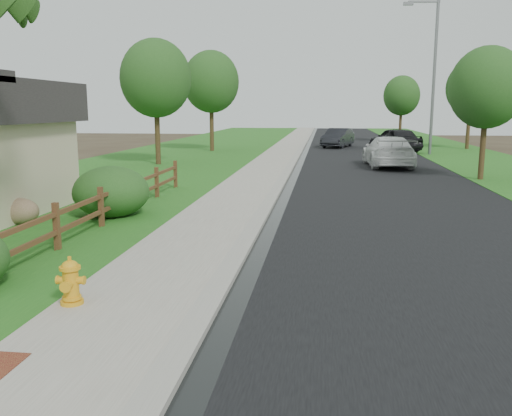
# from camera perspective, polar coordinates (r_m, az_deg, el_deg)

# --- Properties ---
(ground) EXTENTS (120.00, 120.00, 0.00)m
(ground) POSITION_cam_1_polar(r_m,az_deg,el_deg) (6.85, -12.66, -16.85)
(ground) COLOR #392C1F
(road) EXTENTS (8.00, 90.00, 0.02)m
(road) POSITION_cam_1_polar(r_m,az_deg,el_deg) (40.90, 10.63, 5.94)
(road) COLOR black
(road) RESTS_ON ground
(curb) EXTENTS (0.40, 90.00, 0.12)m
(curb) POSITION_cam_1_polar(r_m,az_deg,el_deg) (40.86, 4.71, 6.15)
(curb) COLOR gray
(curb) RESTS_ON ground
(wet_gutter) EXTENTS (0.50, 90.00, 0.00)m
(wet_gutter) POSITION_cam_1_polar(r_m,az_deg,el_deg) (40.85, 5.21, 6.09)
(wet_gutter) COLOR black
(wet_gutter) RESTS_ON road
(sidewalk) EXTENTS (2.20, 90.00, 0.10)m
(sidewalk) POSITION_cam_1_polar(r_m,az_deg,el_deg) (40.94, 2.89, 6.17)
(sidewalk) COLOR gray
(sidewalk) RESTS_ON ground
(grass_strip) EXTENTS (1.60, 90.00, 0.06)m
(grass_strip) POSITION_cam_1_polar(r_m,az_deg,el_deg) (41.12, 0.23, 6.17)
(grass_strip) COLOR #1C5618
(grass_strip) RESTS_ON ground
(lawn_near) EXTENTS (9.00, 90.00, 0.04)m
(lawn_near) POSITION_cam_1_polar(r_m,az_deg,el_deg) (42.07, -6.86, 6.18)
(lawn_near) COLOR #1C5618
(lawn_near) RESTS_ON ground
(verge_far) EXTENTS (6.00, 90.00, 0.04)m
(verge_far) POSITION_cam_1_polar(r_m,az_deg,el_deg) (41.88, 20.14, 5.60)
(verge_far) COLOR #1C5618
(verge_far) RESTS_ON ground
(ranch_fence) EXTENTS (0.12, 16.92, 1.10)m
(ranch_fence) POSITION_cam_1_polar(r_m,az_deg,el_deg) (13.64, -17.97, -0.60)
(ranch_fence) COLOR #4B2D19
(ranch_fence) RESTS_ON ground
(fire_hydrant) EXTENTS (0.50, 0.40, 0.77)m
(fire_hydrant) POSITION_cam_1_polar(r_m,az_deg,el_deg) (8.96, -18.93, -7.41)
(fire_hydrant) COLOR gold
(fire_hydrant) RESTS_ON sidewalk
(white_suv) EXTENTS (2.53, 5.68, 1.62)m
(white_suv) POSITION_cam_1_polar(r_m,az_deg,el_deg) (30.02, 13.75, 5.81)
(white_suv) COLOR white
(white_suv) RESTS_ON road
(dark_car_mid) EXTENTS (3.72, 5.48, 1.73)m
(dark_car_mid) POSITION_cam_1_polar(r_m,az_deg,el_deg) (40.54, 14.42, 7.00)
(dark_car_mid) COLOR black
(dark_car_mid) RESTS_ON road
(dark_car_far) EXTENTS (2.85, 4.83, 1.51)m
(dark_car_far) POSITION_cam_1_polar(r_m,az_deg,el_deg) (44.27, 8.61, 7.33)
(dark_car_far) COLOR black
(dark_car_far) RESTS_ON road
(streetlight) EXTENTS (2.33, 0.43, 10.08)m
(streetlight) POSITION_cam_1_polar(r_m,az_deg,el_deg) (38.50, 18.00, 13.84)
(streetlight) COLOR slate
(streetlight) RESTS_ON ground
(boulder) EXTENTS (1.30, 1.13, 0.73)m
(boulder) POSITION_cam_1_polar(r_m,az_deg,el_deg) (15.99, -23.68, -0.33)
(boulder) COLOR brown
(boulder) RESTS_ON ground
(shrub_d) EXTENTS (2.32, 2.32, 1.48)m
(shrub_d) POSITION_cam_1_polar(r_m,az_deg,el_deg) (16.13, -15.00, 1.65)
(shrub_d) COLOR #1E4819
(shrub_d) RESTS_ON ground
(tree_near_left) EXTENTS (3.85, 3.85, 6.83)m
(tree_near_left) POSITION_cam_1_polar(r_m,az_deg,el_deg) (30.64, -10.52, 13.26)
(tree_near_left) COLOR #332115
(tree_near_left) RESTS_ON ground
(tree_near_right) EXTENTS (3.18, 3.18, 5.73)m
(tree_near_right) POSITION_cam_1_polar(r_m,az_deg,el_deg) (25.61, 23.15, 11.56)
(tree_near_right) COLOR #332115
(tree_near_right) RESTS_ON ground
(tree_mid_left) EXTENTS (4.02, 4.02, 7.19)m
(tree_mid_left) POSITION_cam_1_polar(r_m,az_deg,el_deg) (39.97, -4.75, 13.09)
(tree_mid_left) COLOR #332115
(tree_mid_left) RESTS_ON ground
(tree_mid_right) EXTENTS (3.65, 3.65, 6.62)m
(tree_mid_right) POSITION_cam_1_polar(r_m,az_deg,el_deg) (44.65, 21.69, 11.66)
(tree_mid_right) COLOR #332115
(tree_mid_right) RESTS_ON ground
(tree_far_right) EXTENTS (3.27, 3.27, 6.04)m
(tree_far_right) POSITION_cam_1_polar(r_m,az_deg,el_deg) (51.94, 15.08, 11.35)
(tree_far_right) COLOR #332115
(tree_far_right) RESTS_ON ground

